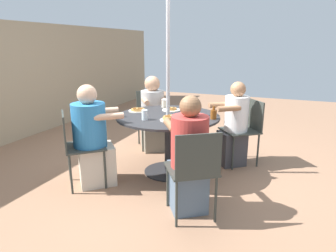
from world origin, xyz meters
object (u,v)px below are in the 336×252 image
at_px(patio_chair_west, 194,168).
at_px(pancake_plate_e, 192,120).
at_px(diner_west, 188,160).
at_px(diner_north, 234,127).
at_px(pancake_plate_c, 190,114).
at_px(syrup_bottle, 214,114).
at_px(diner_south, 93,140).
at_px(patio_table, 168,126).
at_px(pancake_plate_b, 138,110).
at_px(pancake_plate_d, 170,118).
at_px(patio_chair_east, 151,114).
at_px(drinking_glass_a, 145,115).
at_px(coffee_cup, 165,103).
at_px(pancake_plate_a, 171,109).
at_px(patio_chair_north, 245,127).
at_px(patio_chair_south, 77,143).
at_px(diner_east, 153,116).

relative_size(patio_chair_west, pancake_plate_e, 3.65).
xyz_separation_m(diner_west, pancake_plate_e, (0.53, 0.14, 0.24)).
relative_size(diner_north, pancake_plate_c, 4.71).
relative_size(diner_west, syrup_bottle, 7.41).
bearing_deg(diner_south, patio_table, 90.00).
height_order(pancake_plate_b, pancake_plate_d, pancake_plate_d).
distance_m(patio_chair_east, patio_chair_west, 2.13).
relative_size(patio_chair_east, drinking_glass_a, 7.58).
height_order(pancake_plate_c, drinking_glass_a, drinking_glass_a).
relative_size(diner_west, pancake_plate_e, 4.82).
bearing_deg(coffee_cup, patio_chair_west, -147.70).
bearing_deg(pancake_plate_a, diner_north, -69.43).
bearing_deg(coffee_cup, pancake_plate_b, 146.47).
bearing_deg(diner_north, patio_chair_north, -90.00).
bearing_deg(patio_chair_east, patio_chair_north, 136.18).
xyz_separation_m(patio_chair_south, pancake_plate_c, (0.83, -1.03, 0.24)).
bearing_deg(drinking_glass_a, patio_table, -29.94).
height_order(diner_south, pancake_plate_b, diner_south).
relative_size(patio_chair_south, pancake_plate_d, 3.65).
bearing_deg(patio_chair_south, coffee_cup, 111.14).
distance_m(patio_chair_north, drinking_glass_a, 1.41).
distance_m(patio_table, syrup_bottle, 0.58).
relative_size(patio_table, patio_chair_north, 1.45).
bearing_deg(diner_north, diner_west, 132.68).
relative_size(diner_north, diner_east, 1.00).
xyz_separation_m(patio_chair_west, pancake_plate_a, (1.16, 0.67, 0.24)).
distance_m(patio_chair_east, drinking_glass_a, 1.27).
bearing_deg(patio_chair_north, pancake_plate_a, 74.65).
bearing_deg(pancake_plate_b, patio_chair_east, 13.52).
height_order(pancake_plate_e, coffee_cup, coffee_cup).
relative_size(patio_table, coffee_cup, 11.39).
bearing_deg(patio_chair_north, syrup_bottle, 116.99).
bearing_deg(pancake_plate_b, diner_north, -66.90).
bearing_deg(pancake_plate_d, patio_chair_north, -38.96).
relative_size(patio_table, pancake_plate_c, 5.30).
distance_m(patio_chair_south, syrup_bottle, 1.56).
height_order(patio_table, diner_north, diner_north).
xyz_separation_m(pancake_plate_b, drinking_glass_a, (-0.37, -0.28, 0.04)).
bearing_deg(pancake_plate_c, pancake_plate_d, 157.79).
height_order(pancake_plate_a, pancake_plate_b, same).
bearing_deg(coffee_cup, diner_west, -147.96).
bearing_deg(drinking_glass_a, patio_chair_east, 22.29).
relative_size(diner_east, pancake_plate_d, 4.73).
bearing_deg(patio_chair_north, patio_chair_west, 132.74).
xyz_separation_m(diner_north, patio_chair_east, (0.29, 1.34, -0.01)).
height_order(patio_chair_south, coffee_cup, patio_chair_south).
bearing_deg(patio_chair_west, drinking_glass_a, 108.10).
bearing_deg(pancake_plate_a, coffee_cup, 46.45).
xyz_separation_m(diner_south, pancake_plate_b, (0.68, -0.21, 0.23)).
relative_size(patio_chair_east, pancake_plate_a, 3.65).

